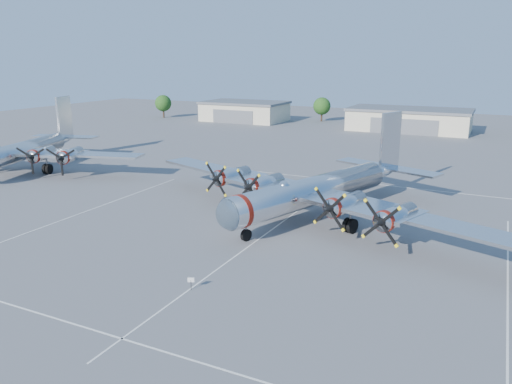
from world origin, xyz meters
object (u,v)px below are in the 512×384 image
at_px(tree_west, 322,106).
at_px(main_bomber_b29, 319,216).
at_px(hangar_center, 409,119).
at_px(bomber_west, 27,170).
at_px(hangar_west, 245,111).
at_px(tree_far_west, 163,103).
at_px(info_placard, 191,281).

relative_size(tree_west, main_bomber_b29, 0.14).
bearing_deg(hangar_center, bomber_west, -122.81).
bearing_deg(bomber_west, hangar_west, 73.57).
distance_m(hangar_center, tree_far_west, 70.13).
bearing_deg(hangar_west, main_bomber_b29, -57.20).
height_order(hangar_west, main_bomber_b29, hangar_west).
distance_m(hangar_center, main_bomber_b29, 74.45).
xyz_separation_m(tree_west, main_bomber_b29, (27.91, -82.38, -4.22)).
xyz_separation_m(hangar_center, main_bomber_b29, (2.91, -74.35, -2.71)).
distance_m(hangar_west, tree_west, 21.61).
height_order(hangar_west, info_placard, hangar_west).
xyz_separation_m(hangar_west, tree_west, (20.00, 8.04, 1.51)).
relative_size(main_bomber_b29, bomber_west, 1.19).
distance_m(hangar_west, tree_far_west, 25.36).
bearing_deg(bomber_west, info_placard, -42.50).
relative_size(tree_west, bomber_west, 0.16).
bearing_deg(hangar_center, tree_west, 162.18).
bearing_deg(hangar_west, info_placard, -64.87).
relative_size(hangar_center, info_placard, 28.94).
distance_m(tree_west, main_bomber_b29, 87.08).
height_order(tree_far_west, main_bomber_b29, tree_far_west).
relative_size(tree_far_west, info_placard, 6.72).
bearing_deg(hangar_center, hangar_west, 180.00).
relative_size(tree_far_west, bomber_west, 0.16).
bearing_deg(main_bomber_b29, bomber_west, -162.71).
xyz_separation_m(tree_west, info_placard, (25.10, -104.20, -3.53)).
xyz_separation_m(main_bomber_b29, info_placard, (-2.81, -21.81, 0.70)).
relative_size(hangar_west, hangar_center, 0.79).
relative_size(hangar_west, tree_west, 3.40).
relative_size(tree_west, info_placard, 6.72).
height_order(tree_west, info_placard, tree_west).
distance_m(bomber_west, info_placard, 52.44).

